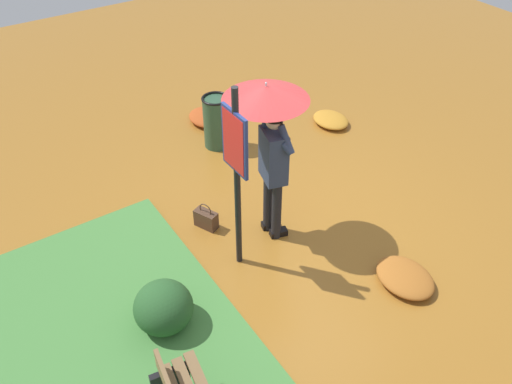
{
  "coord_description": "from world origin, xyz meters",
  "views": [
    {
      "loc": [
        -3.99,
        3.15,
        4.63
      ],
      "look_at": [
        -0.06,
        0.53,
        0.85
      ],
      "focal_mm": 37.41,
      "sensor_mm": 36.0,
      "label": 1
    }
  ],
  "objects_px": {
    "person_with_umbrella": "(269,125)",
    "handbag": "(206,219)",
    "trash_bin": "(217,122)",
    "info_sign_post": "(236,162)"
  },
  "relations": [
    {
      "from": "handbag",
      "to": "trash_bin",
      "type": "bearing_deg",
      "value": -34.74
    },
    {
      "from": "person_with_umbrella",
      "to": "trash_bin",
      "type": "distance_m",
      "value": 2.36
    },
    {
      "from": "handbag",
      "to": "trash_bin",
      "type": "height_order",
      "value": "trash_bin"
    },
    {
      "from": "info_sign_post",
      "to": "trash_bin",
      "type": "distance_m",
      "value": 2.73
    },
    {
      "from": "info_sign_post",
      "to": "handbag",
      "type": "relative_size",
      "value": 6.22
    },
    {
      "from": "person_with_umbrella",
      "to": "handbag",
      "type": "bearing_deg",
      "value": 53.01
    },
    {
      "from": "trash_bin",
      "to": "info_sign_post",
      "type": "bearing_deg",
      "value": 155.31
    },
    {
      "from": "person_with_umbrella",
      "to": "handbag",
      "type": "distance_m",
      "value": 1.63
    },
    {
      "from": "person_with_umbrella",
      "to": "trash_bin",
      "type": "bearing_deg",
      "value": -12.54
    },
    {
      "from": "info_sign_post",
      "to": "handbag",
      "type": "distance_m",
      "value": 1.51
    }
  ]
}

